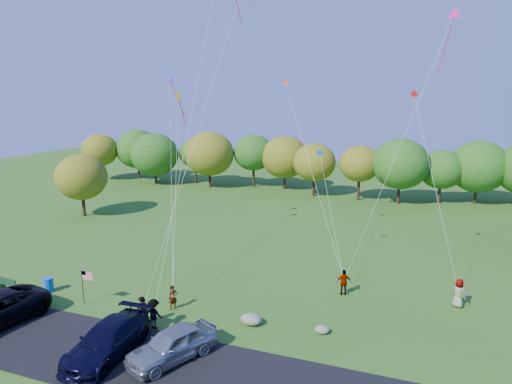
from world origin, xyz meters
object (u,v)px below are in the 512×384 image
Objects in this scene: minivan_navy at (107,340)px; trash_barrel at (48,285)px; flyer_c at (154,314)px; flyer_b at (143,312)px; minivan_silver at (172,344)px; flyer_a at (173,298)px; flyer_d at (344,282)px; flyer_e at (459,293)px; park_bench at (9,284)px.

minivan_navy is 5.78× the size of trash_barrel.
flyer_b is at bearing 0.33° from flyer_c.
minivan_navy is at bearing -140.35° from minivan_silver.
flyer_b is at bearing -155.29° from flyer_a.
minivan_navy is at bearing 78.73° from flyer_c.
flyer_d is at bearing 46.57° from minivan_navy.
flyer_d reaches higher than trash_barrel.
flyer_d reaches higher than minivan_silver.
flyer_e reaches higher than flyer_c.
flyer_d reaches higher than flyer_a.
minivan_navy is 10.31m from trash_barrel.
flyer_a is at bearing -84.77° from flyer_c.
minivan_silver reaches higher than flyer_a.
trash_barrel is (-8.94, 5.13, -0.40)m from minivan_navy.
flyer_b reaches higher than flyer_d.
trash_barrel is (-8.85, 1.82, -0.41)m from flyer_b.
flyer_c is 1.05× the size of park_bench.
trash_barrel is (2.68, 0.85, -0.01)m from park_bench.
minivan_silver is at bearing 137.65° from flyer_c.
minivan_silver is at bearing 36.97° from flyer_d.
minivan_navy is at bearing -14.18° from park_bench.
minivan_navy is 21.38m from flyer_e.
flyer_c reaches higher than flyer_d.
flyer_c is (0.68, 3.32, 0.01)m from minivan_navy.
minivan_navy is 12.38m from park_bench.
minivan_navy is 3.39m from flyer_c.
minivan_silver is 5.74m from flyer_a.
flyer_a is 2.57m from flyer_b.
minivan_silver is at bearing -112.73° from flyer_a.
flyer_b is 11.57m from park_bench.
flyer_a is at bearing 90.04° from flyer_b.
flyer_a is (-2.88, 4.97, -0.11)m from minivan_silver.
flyer_c is 1.02× the size of flyer_d.
flyer_a is 0.91× the size of park_bench.
flyer_d is (6.89, 10.85, -0.01)m from minivan_silver.
park_bench is (-29.02, -8.13, -0.43)m from flyer_e.
flyer_c is at bearing 76.15° from minivan_navy.
flyer_b reaches higher than flyer_c.
park_bench is at bearing -172.33° from flyer_b.
flyer_e is at bearing -151.13° from flyer_c.
flyer_a is at bearing 10.42° from flyer_d.
park_bench is (-11.61, 4.29, -0.39)m from minivan_navy.
minivan_navy is at bearing -29.88° from trash_barrel.
flyer_e reaches higher than minivan_navy.
flyer_b reaches higher than trash_barrel.
flyer_d is 23.08m from park_bench.
flyer_a reaches higher than park_bench.
park_bench is (-14.96, 3.43, -0.39)m from minivan_silver.
minivan_silver is 2.70× the size of flyer_c.
flyer_b reaches higher than minivan_silver.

